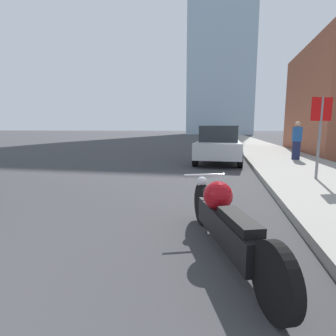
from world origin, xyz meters
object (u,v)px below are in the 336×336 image
Objects in this scene: parked_car_blue at (222,137)px; pedestrian at (297,140)px; parked_car_yellow at (220,132)px; stop_sign at (320,124)px; parked_car_green at (221,134)px; parked_car_silver at (218,145)px; motorcycle at (224,220)px.

pedestrian is (3.14, -9.88, 0.15)m from parked_car_blue.
stop_sign reaches higher than parked_car_yellow.
stop_sign reaches higher than parked_car_green.
stop_sign is at bearing -98.10° from pedestrian.
parked_car_silver is 1.84× the size of stop_sign.
parked_car_yellow is at bearing 94.48° from stop_sign.
parked_car_blue is at bearing -89.76° from parked_car_yellow.
pedestrian is at bearing 81.90° from stop_sign.
parked_car_silver is 10.61m from parked_car_blue.
motorcycle is 1.60× the size of pedestrian.
stop_sign is 4.74m from pedestrian.
parked_car_silver is at bearing -167.64° from pedestrian.
parked_car_silver is 32.00m from parked_car_yellow.
motorcycle is at bearing -118.42° from stop_sign.
stop_sign reaches higher than parked_car_blue.
stop_sign is at bearing -86.18° from parked_car_yellow.
pedestrian reaches higher than parked_car_green.
parked_car_silver is 0.98× the size of parked_car_yellow.
parked_car_silver is (-0.20, 8.45, 0.39)m from motorcycle.
pedestrian is (3.11, 9.18, 0.58)m from motorcycle.
parked_car_green is 10.07m from parked_car_yellow.
parked_car_yellow is 36.05m from stop_sign.
parked_car_blue is 1.01× the size of parked_car_yellow.
parked_car_yellow is at bearing 92.34° from parked_car_blue.
pedestrian reaches higher than parked_car_blue.
parked_car_silver reaches higher than motorcycle.
stop_sign is at bearing -81.74° from parked_car_green.
parked_car_green is 21.47m from pedestrian.
parked_car_silver is 0.97× the size of parked_car_blue.
motorcycle is 0.66× the size of parked_car_yellow.
parked_car_silver is 3.39m from pedestrian.
parked_car_silver is 4.81m from stop_sign.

